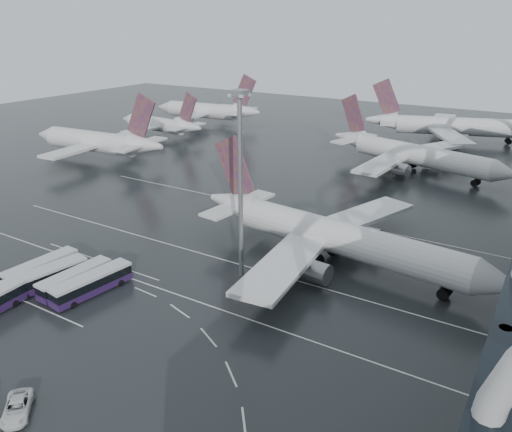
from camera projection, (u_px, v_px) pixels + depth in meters
The scene contains 22 objects.
ground at pixel (207, 296), 78.79m from camera, with size 420.00×420.00×0.00m, color black.
lane_marking_near at pixel (199, 302), 77.20m from camera, with size 120.00×0.25×0.01m, color silver.
lane_marking_mid at pixel (248, 267), 88.30m from camera, with size 120.00×0.25×0.01m, color silver.
lane_marking_far at pixel (315, 217), 110.51m from camera, with size 120.00×0.25×0.01m, color silver.
bus_bay_line_south at pixel (22, 300), 77.80m from camera, with size 28.00×0.25×0.01m, color silver.
bus_bay_line_north at pixel (101, 261), 90.49m from camera, with size 28.00×0.25×0.01m, color silver.
airliner_main at pixel (332, 237), 88.09m from camera, with size 59.66×51.98×20.20m.
airliner_gate_b at pixel (412, 154), 142.45m from camera, with size 56.33×49.96×19.87m.
airliner_gate_c at pixel (449, 127), 177.70m from camera, with size 59.46×54.13×21.61m.
jet_remote_west at pixel (99, 142), 153.79m from camera, with size 50.03×40.32×21.78m.
jet_remote_mid at pixel (161, 125), 185.02m from camera, with size 40.65×32.75×17.70m.
jet_remote_far at pixel (209, 111), 208.00m from camera, with size 48.60×39.21×21.14m.
bus_row_near_a at pixel (41, 269), 83.80m from camera, with size 3.68×13.18×3.21m.
bus_row_near_b at pixel (46, 277), 80.94m from camera, with size 5.11×13.78×3.32m.
bus_row_near_c at pixel (75, 279), 80.62m from camera, with size 3.65×12.84×3.12m.
bus_row_near_d at pixel (92, 283), 78.97m from camera, with size 4.72×13.89×3.35m.
van_curve_a at pixel (17, 408), 54.98m from camera, with size 2.76×5.99×1.66m, color silver.
floodlight_mast at pixel (240, 165), 78.15m from camera, with size 2.38×2.38×31.09m.
gse_cart_belly_b at pixel (403, 253), 92.39m from camera, with size 1.96×1.16×1.07m, color slate.
gse_cart_belly_c at pixel (286, 270), 85.76m from camera, with size 2.51×1.48×1.37m, color gold.
gse_cart_belly_d at pixel (465, 279), 82.91m from camera, with size 2.35×1.39×1.28m, color slate.
gse_cart_belly_e at pixel (395, 253), 92.07m from camera, with size 2.25×1.33×1.23m, color gold.
Camera 1 is at (42.59, -54.45, 40.64)m, focal length 35.00 mm.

